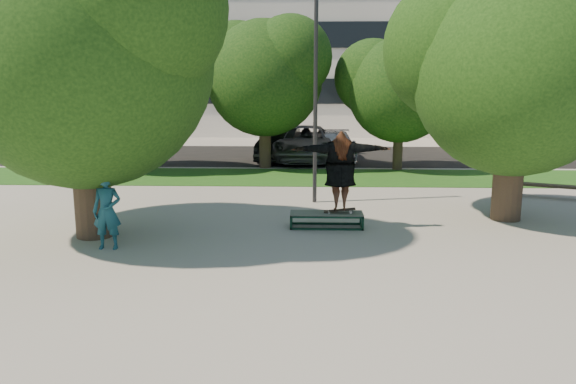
{
  "coord_description": "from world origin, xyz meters",
  "views": [
    {
      "loc": [
        0.75,
        -11.57,
        3.54
      ],
      "look_at": [
        0.34,
        0.6,
        1.16
      ],
      "focal_mm": 35.0,
      "sensor_mm": 36.0,
      "label": 1
    }
  ],
  "objects_px": {
    "tree_right": "(512,60)",
    "car_silver_a": "(102,147)",
    "bench": "(556,187)",
    "tree_left": "(80,42)",
    "bystander": "(107,211)",
    "grind_box": "(326,220)",
    "car_grey": "(305,143)",
    "car_silver_b": "(335,146)",
    "lamppost": "(315,96)",
    "car_dark": "(280,144)"
  },
  "relations": [
    {
      "from": "car_grey",
      "to": "bystander",
      "type": "bearing_deg",
      "value": -102.93
    },
    {
      "from": "tree_right",
      "to": "lamppost",
      "type": "xyz_separation_m",
      "value": [
        -4.92,
        1.92,
        -0.94
      ]
    },
    {
      "from": "tree_right",
      "to": "lamppost",
      "type": "height_order",
      "value": "tree_right"
    },
    {
      "from": "lamppost",
      "to": "grind_box",
      "type": "height_order",
      "value": "lamppost"
    },
    {
      "from": "tree_right",
      "to": "car_dark",
      "type": "height_order",
      "value": "tree_right"
    },
    {
      "from": "lamppost",
      "to": "bench",
      "type": "relative_size",
      "value": 2.28
    },
    {
      "from": "tree_left",
      "to": "lamppost",
      "type": "distance_m",
      "value": 6.7
    },
    {
      "from": "tree_right",
      "to": "bench",
      "type": "height_order",
      "value": "tree_right"
    },
    {
      "from": "tree_right",
      "to": "bystander",
      "type": "distance_m",
      "value": 10.45
    },
    {
      "from": "tree_right",
      "to": "grind_box",
      "type": "bearing_deg",
      "value": -166.9
    },
    {
      "from": "bystander",
      "to": "car_silver_a",
      "type": "bearing_deg",
      "value": 108.04
    },
    {
      "from": "bench",
      "to": "car_silver_a",
      "type": "bearing_deg",
      "value": 178.84
    },
    {
      "from": "tree_left",
      "to": "bench",
      "type": "relative_size",
      "value": 2.66
    },
    {
      "from": "lamppost",
      "to": "bystander",
      "type": "height_order",
      "value": "lamppost"
    },
    {
      "from": "tree_left",
      "to": "lamppost",
      "type": "height_order",
      "value": "tree_left"
    },
    {
      "from": "tree_right",
      "to": "car_silver_b",
      "type": "bearing_deg",
      "value": 108.5
    },
    {
      "from": "car_silver_a",
      "to": "car_grey",
      "type": "height_order",
      "value": "car_grey"
    },
    {
      "from": "car_grey",
      "to": "bench",
      "type": "bearing_deg",
      "value": -43.36
    },
    {
      "from": "tree_left",
      "to": "car_dark",
      "type": "bearing_deg",
      "value": 73.95
    },
    {
      "from": "lamppost",
      "to": "car_silver_a",
      "type": "height_order",
      "value": "lamppost"
    },
    {
      "from": "grind_box",
      "to": "car_dark",
      "type": "bearing_deg",
      "value": 98.14
    },
    {
      "from": "lamppost",
      "to": "bench",
      "type": "height_order",
      "value": "lamppost"
    },
    {
      "from": "tree_right",
      "to": "car_dark",
      "type": "xyz_separation_m",
      "value": [
        -6.42,
        11.19,
        -3.35
      ]
    },
    {
      "from": "tree_left",
      "to": "grind_box",
      "type": "distance_m",
      "value": 7.04
    },
    {
      "from": "grind_box",
      "to": "car_silver_b",
      "type": "xyz_separation_m",
      "value": [
        0.84,
        12.52,
        0.46
      ]
    },
    {
      "from": "tree_left",
      "to": "lamppost",
      "type": "relative_size",
      "value": 1.16
    },
    {
      "from": "car_dark",
      "to": "grind_box",
      "type": "bearing_deg",
      "value": -75.31
    },
    {
      "from": "lamppost",
      "to": "car_grey",
      "type": "height_order",
      "value": "lamppost"
    },
    {
      "from": "tree_left",
      "to": "car_silver_b",
      "type": "distance_m",
      "value": 15.34
    },
    {
      "from": "tree_left",
      "to": "car_grey",
      "type": "height_order",
      "value": "tree_left"
    },
    {
      "from": "tree_right",
      "to": "car_silver_a",
      "type": "relative_size",
      "value": 1.74
    },
    {
      "from": "car_silver_a",
      "to": "grind_box",
      "type": "bearing_deg",
      "value": -38.77
    },
    {
      "from": "car_silver_a",
      "to": "car_grey",
      "type": "xyz_separation_m",
      "value": [
        9.27,
        0.53,
        0.15
      ]
    },
    {
      "from": "car_silver_b",
      "to": "tree_right",
      "type": "bearing_deg",
      "value": -71.16
    },
    {
      "from": "car_dark",
      "to": "tree_left",
      "type": "bearing_deg",
      "value": -99.5
    },
    {
      "from": "car_silver_a",
      "to": "car_dark",
      "type": "relative_size",
      "value": 0.84
    },
    {
      "from": "grind_box",
      "to": "car_grey",
      "type": "bearing_deg",
      "value": 92.64
    },
    {
      "from": "tree_left",
      "to": "car_silver_b",
      "type": "relative_size",
      "value": 1.59
    },
    {
      "from": "tree_left",
      "to": "car_silver_a",
      "type": "bearing_deg",
      "value": 108.83
    },
    {
      "from": "bystander",
      "to": "tree_right",
      "type": "bearing_deg",
      "value": 15.67
    },
    {
      "from": "bystander",
      "to": "car_silver_a",
      "type": "relative_size",
      "value": 0.45
    },
    {
      "from": "car_silver_a",
      "to": "car_silver_b",
      "type": "bearing_deg",
      "value": 15.7
    },
    {
      "from": "grind_box",
      "to": "car_grey",
      "type": "height_order",
      "value": "car_grey"
    },
    {
      "from": "tree_right",
      "to": "car_grey",
      "type": "xyz_separation_m",
      "value": [
        -5.23,
        11.11,
        -3.3
      ]
    },
    {
      "from": "tree_right",
      "to": "car_grey",
      "type": "bearing_deg",
      "value": 115.19
    },
    {
      "from": "bench",
      "to": "car_silver_b",
      "type": "height_order",
      "value": "car_silver_b"
    },
    {
      "from": "car_silver_a",
      "to": "bench",
      "type": "bearing_deg",
      "value": -13.57
    },
    {
      "from": "tree_right",
      "to": "car_grey",
      "type": "distance_m",
      "value": 12.71
    },
    {
      "from": "tree_left",
      "to": "bystander",
      "type": "xyz_separation_m",
      "value": [
        0.77,
        -1.07,
        -3.59
      ]
    },
    {
      "from": "car_dark",
      "to": "car_silver_b",
      "type": "height_order",
      "value": "car_dark"
    }
  ]
}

